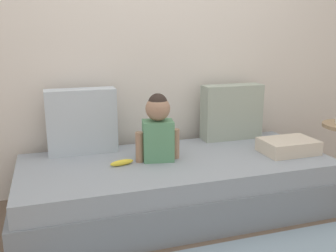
# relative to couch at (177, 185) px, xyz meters

# --- Properties ---
(ground_plane) EXTENTS (12.00, 12.00, 0.00)m
(ground_plane) POSITION_rel_couch_xyz_m (0.00, 0.00, -0.19)
(ground_plane) COLOR brown
(back_wall) EXTENTS (5.46, 0.10, 2.43)m
(back_wall) POSITION_rel_couch_xyz_m (0.00, 0.60, 1.02)
(back_wall) COLOR silver
(back_wall) RESTS_ON ground
(couch) EXTENTS (2.26, 0.95, 0.39)m
(couch) POSITION_rel_couch_xyz_m (0.00, 0.00, 0.00)
(couch) COLOR gray
(couch) RESTS_ON ground
(throw_pillow_left) EXTENTS (0.51, 0.16, 0.48)m
(throw_pillow_left) POSITION_rel_couch_xyz_m (-0.62, 0.37, 0.44)
(throw_pillow_left) COLOR #B2BCC6
(throw_pillow_left) RESTS_ON couch
(throw_pillow_right) EXTENTS (0.51, 0.16, 0.46)m
(throw_pillow_right) POSITION_rel_couch_xyz_m (0.62, 0.37, 0.43)
(throw_pillow_right) COLOR #99A393
(throw_pillow_right) RESTS_ON couch
(toddler) EXTENTS (0.32, 0.19, 0.48)m
(toddler) POSITION_rel_couch_xyz_m (-0.13, 0.03, 0.44)
(toddler) COLOR #568E66
(toddler) RESTS_ON couch
(banana) EXTENTS (0.18, 0.08, 0.04)m
(banana) POSITION_rel_couch_xyz_m (-0.40, -0.01, 0.22)
(banana) COLOR yellow
(banana) RESTS_ON couch
(folded_blanket) EXTENTS (0.40, 0.28, 0.10)m
(folded_blanket) POSITION_rel_couch_xyz_m (0.85, -0.12, 0.25)
(folded_blanket) COLOR beige
(folded_blanket) RESTS_ON couch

